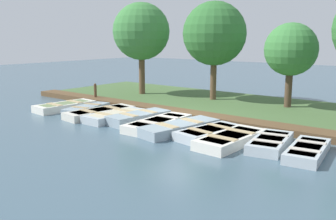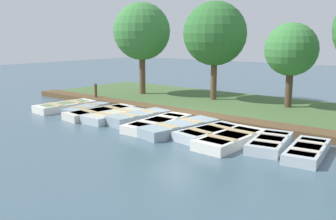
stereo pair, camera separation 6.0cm
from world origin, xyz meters
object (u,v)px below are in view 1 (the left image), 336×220
Objects in this scene: rowboat_4 at (139,117)px; rowboat_10 at (308,151)px; rowboat_8 at (231,139)px; mooring_post_near at (95,93)px; rowboat_1 at (87,109)px; park_tree_far_left at (141,32)px; rowboat_0 at (65,106)px; rowboat_7 at (209,133)px; park_tree_left at (214,34)px; rowboat_5 at (158,123)px; rowboat_6 at (180,127)px; rowboat_9 at (270,142)px; rowboat_3 at (115,116)px; rowboat_2 at (100,113)px; park_tree_center at (291,50)px.

rowboat_4 is 1.11× the size of rowboat_10.
mooring_post_near reaches higher than rowboat_8.
park_tree_far_left is at bearing -179.66° from rowboat_1.
rowboat_7 is (-0.11, 8.94, -0.01)m from rowboat_0.
rowboat_5 is at bearing 13.00° from park_tree_left.
mooring_post_near is (-2.85, -10.70, 0.38)m from rowboat_8.
rowboat_6 reaches higher than rowboat_0.
rowboat_3 is at bearing -98.34° from rowboat_9.
rowboat_9 is at bearing 89.55° from rowboat_5.
rowboat_7 is at bearing 94.31° from rowboat_4.
rowboat_10 is (-0.04, 10.01, -0.01)m from rowboat_2.
rowboat_4 is 2.61m from rowboat_6.
rowboat_2 is 1.21× the size of rowboat_7.
rowboat_4 is (-0.31, 1.27, 0.04)m from rowboat_3.
rowboat_3 is 1.30m from rowboat_4.
rowboat_7 is 1.07× the size of rowboat_10.
rowboat_3 is at bearing -7.98° from park_tree_left.
rowboat_1 is at bearing -98.85° from rowboat_10.
rowboat_3 is (0.07, 1.08, -0.00)m from rowboat_2.
rowboat_8 is at bearing 83.09° from rowboat_5.
rowboat_0 is 0.56× the size of park_tree_left.
rowboat_3 is at bearing -89.43° from rowboat_8.
mooring_post_near is (-2.68, -8.24, 0.36)m from rowboat_6.
rowboat_9 is 0.99× the size of rowboat_10.
rowboat_9 is at bearing 76.27° from rowboat_1.
rowboat_3 reaches higher than rowboat_10.
rowboat_10 is 0.62× the size of park_tree_center.
rowboat_0 is 0.91× the size of rowboat_5.
rowboat_9 is at bearing 103.52° from rowboat_7.
park_tree_left is (-6.79, -0.27, 3.76)m from rowboat_4.
park_tree_far_left is (-6.03, -12.78, 3.95)m from rowboat_10.
rowboat_9 is at bearing 78.72° from mooring_post_near.
rowboat_4 is (-0.32, 5.02, 0.03)m from rowboat_0.
rowboat_4 is at bearing -98.84° from rowboat_10.
rowboat_7 is (0.21, 3.92, -0.04)m from rowboat_4.
rowboat_10 is at bearing 64.72° from park_tree_far_left.
park_tree_left is 1.29× the size of park_tree_center.
rowboat_1 is 0.97× the size of rowboat_7.
park_tree_center is at bearing 145.90° from rowboat_2.
rowboat_5 is at bearing -20.73° from park_tree_center.
rowboat_8 reaches higher than rowboat_1.
rowboat_9 reaches higher than rowboat_7.
rowboat_7 is (-0.09, 5.18, -0.00)m from rowboat_3.
rowboat_1 is 2.95m from mooring_post_near.
rowboat_4 is 0.85× the size of rowboat_6.
rowboat_9 is at bearing 62.73° from park_tree_far_left.
park_tree_left reaches higher than rowboat_5.
park_tree_far_left reaches higher than rowboat_2.
rowboat_4 reaches higher than rowboat_7.
rowboat_6 is 0.81× the size of park_tree_center.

